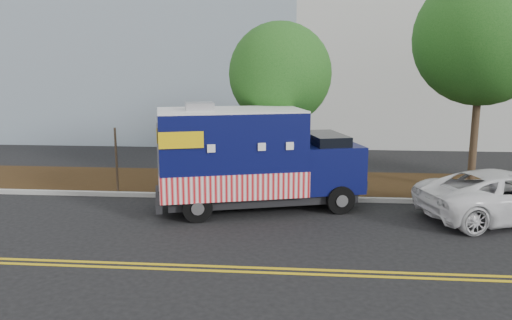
{
  "coord_description": "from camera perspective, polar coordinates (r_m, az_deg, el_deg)",
  "views": [
    {
      "loc": [
        2.25,
        -15.04,
        4.53
      ],
      "look_at": [
        0.88,
        0.6,
        1.53
      ],
      "focal_mm": 35.0,
      "sensor_mm": 36.0,
      "label": 1
    }
  ],
  "objects": [
    {
      "name": "white_car",
      "position": [
        16.51,
        26.88,
        -3.65
      ],
      "size": [
        5.76,
        3.82,
        1.47
      ],
      "primitive_type": "imported",
      "rotation": [
        0.0,
        0.0,
        1.85
      ],
      "color": "white",
      "rests_on": "ground"
    },
    {
      "name": "sign_post",
      "position": [
        18.08,
        -15.66,
        -0.19
      ],
      "size": [
        0.06,
        0.06,
        2.4
      ],
      "primitive_type": "cube",
      "color": "#473828",
      "rests_on": "ground"
    },
    {
      "name": "ground",
      "position": [
        15.87,
        -3.36,
        -5.78
      ],
      "size": [
        120.0,
        120.0,
        0.0
      ],
      "primitive_type": "plane",
      "color": "black",
      "rests_on": "ground"
    },
    {
      "name": "centerline_near",
      "position": [
        11.74,
        -6.58,
        -11.92
      ],
      "size": [
        120.0,
        0.1,
        0.01
      ],
      "primitive_type": "cube",
      "color": "gold",
      "rests_on": "ground"
    },
    {
      "name": "tree_b",
      "position": [
        17.97,
        2.76,
        9.79
      ],
      "size": [
        3.66,
        3.66,
        6.05
      ],
      "color": "#38281C",
      "rests_on": "ground"
    },
    {
      "name": "tree_c",
      "position": [
        18.96,
        24.45,
        12.58
      ],
      "size": [
        4.6,
        4.6,
        7.73
      ],
      "color": "#38281C",
      "rests_on": "ground"
    },
    {
      "name": "mulch_strip",
      "position": [
        19.2,
        -1.85,
        -2.59
      ],
      "size": [
        120.0,
        4.0,
        0.15
      ],
      "primitive_type": "cube",
      "color": "black",
      "rests_on": "ground"
    },
    {
      "name": "food_truck",
      "position": [
        15.69,
        -0.85,
        -0.14
      ],
      "size": [
        6.85,
        4.03,
        3.41
      ],
      "rotation": [
        0.0,
        0.0,
        0.28
      ],
      "color": "black",
      "rests_on": "ground"
    },
    {
      "name": "curb",
      "position": [
        17.18,
        -2.69,
        -4.21
      ],
      "size": [
        120.0,
        0.18,
        0.15
      ],
      "primitive_type": "cube",
      "color": "#9E9E99",
      "rests_on": "ground"
    },
    {
      "name": "centerline_far",
      "position": [
        11.51,
        -6.83,
        -12.39
      ],
      "size": [
        120.0,
        0.1,
        0.01
      ],
      "primitive_type": "cube",
      "color": "gold",
      "rests_on": "ground"
    }
  ]
}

